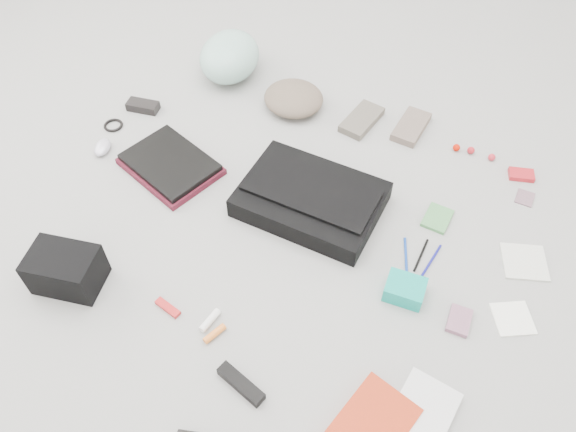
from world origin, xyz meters
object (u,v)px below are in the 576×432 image
at_px(accordion_wallet, 405,290).
at_px(book_red, 370,428).
at_px(messenger_bag, 311,199).
at_px(camera_bag, 66,270).
at_px(laptop, 170,162).
at_px(bike_helmet, 230,57).

bearing_deg(accordion_wallet, book_red, -88.02).
distance_m(messenger_bag, camera_bag, 0.76).
bearing_deg(camera_bag, laptop, 76.46).
relative_size(messenger_bag, laptop, 1.47).
relative_size(messenger_bag, accordion_wallet, 4.00).
bearing_deg(camera_bag, bike_helmet, 80.82).
height_order(messenger_bag, accordion_wallet, messenger_bag).
relative_size(bike_helmet, accordion_wallet, 2.59).
xyz_separation_m(messenger_bag, accordion_wallet, (0.37, -0.20, -0.01)).
bearing_deg(laptop, accordion_wallet, 9.49).
xyz_separation_m(bike_helmet, book_red, (0.96, -1.11, -0.07)).
distance_m(messenger_bag, laptop, 0.50).
xyz_separation_m(messenger_bag, laptop, (-0.50, -0.04, -0.00)).
bearing_deg(accordion_wallet, bike_helmet, 139.69).
bearing_deg(book_red, accordion_wallet, 110.80).
distance_m(laptop, accordion_wallet, 0.89).
bearing_deg(bike_helmet, messenger_bag, -51.07).
height_order(bike_helmet, book_red, bike_helmet).
bearing_deg(messenger_bag, laptop, -172.87).
xyz_separation_m(laptop, book_red, (0.91, -0.56, -0.02)).
bearing_deg(bike_helmet, laptop, -92.66).
xyz_separation_m(messenger_bag, book_red, (0.40, -0.60, -0.02)).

